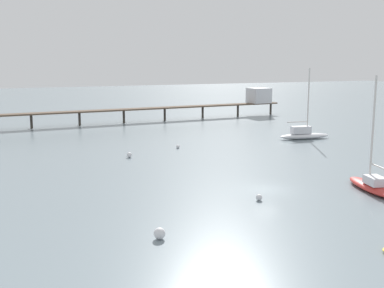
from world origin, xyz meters
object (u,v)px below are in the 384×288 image
Objects in this scene: sailboat_red at (372,184)px; mooring_buoy_outer at (178,147)px; mooring_buoy_mid at (160,233)px; mooring_buoy_inner at (259,197)px; pier at (197,102)px; sailboat_white at (304,134)px; mooring_buoy_far at (129,155)px.

sailboat_red is 30.99m from mooring_buoy_outer.
sailboat_red reaches higher than mooring_buoy_mid.
pier is at bearing 71.75° from mooring_buoy_inner.
mooring_buoy_mid is 13.09m from mooring_buoy_inner.
mooring_buoy_mid is (-37.02, -33.34, -0.45)m from sailboat_white.
mooring_buoy_far is (-25.75, -36.15, -3.36)m from pier.
sailboat_red reaches higher than mooring_buoy_inner.
pier reaches higher than mooring_buoy_mid.
sailboat_red reaches higher than mooring_buoy_far.
pier is 62.41m from sailboat_red.
mooring_buoy_far is 0.83× the size of mooring_buoy_mid.
sailboat_red is 15.93× the size of mooring_buoy_far.
mooring_buoy_mid reaches higher than mooring_buoy_inner.
sailboat_red is 0.98× the size of sailboat_white.
mooring_buoy_far is at bearing 125.09° from sailboat_red.
mooring_buoy_inner is (-2.67, -27.93, 0.03)m from mooring_buoy_outer.
mooring_buoy_far reaches higher than mooring_buoy_inner.
pier is at bearing 64.30° from mooring_buoy_mid.
pier is at bearing 82.92° from sailboat_red.
pier is at bearing 54.54° from mooring_buoy_far.
pier is 104.94× the size of mooring_buoy_far.
sailboat_white reaches higher than sailboat_red.
mooring_buoy_far is at bearing -125.46° from pier.
mooring_buoy_mid is at bearing -170.44° from sailboat_red.
mooring_buoy_inner is (5.87, -24.15, -0.06)m from mooring_buoy_far.
sailboat_white is 13.41× the size of mooring_buoy_mid.
sailboat_white is (5.31, -32.56, -2.84)m from pier.
mooring_buoy_outer is 0.61× the size of mooring_buoy_mid.
mooring_buoy_far is (-18.06, 25.71, -0.35)m from sailboat_red.
mooring_buoy_far is 1.21× the size of mooring_buoy_inner.
mooring_buoy_outer is at bearing 179.51° from sailboat_white.
mooring_buoy_inner is (-25.19, -27.74, -0.59)m from sailboat_white.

